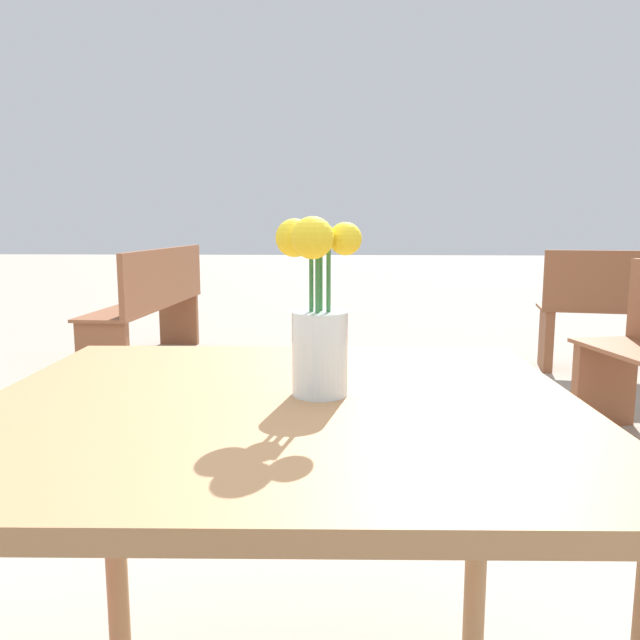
% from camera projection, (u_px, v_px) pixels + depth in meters
% --- Properties ---
extents(table_front, '(0.99, 0.91, 0.74)m').
position_uv_depth(table_front, '(282.00, 456.00, 1.02)').
color(table_front, '#9E7047').
rests_on(table_front, ground_plane).
extents(flower_vase, '(0.14, 0.14, 0.29)m').
position_uv_depth(flower_vase, '(318.00, 322.00, 1.01)').
color(flower_vase, silver).
rests_on(flower_vase, table_front).
extents(bench_far, '(0.42, 1.65, 0.85)m').
position_uv_depth(bench_far, '(155.00, 302.00, 4.54)').
color(bench_far, brown).
rests_on(bench_far, ground_plane).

